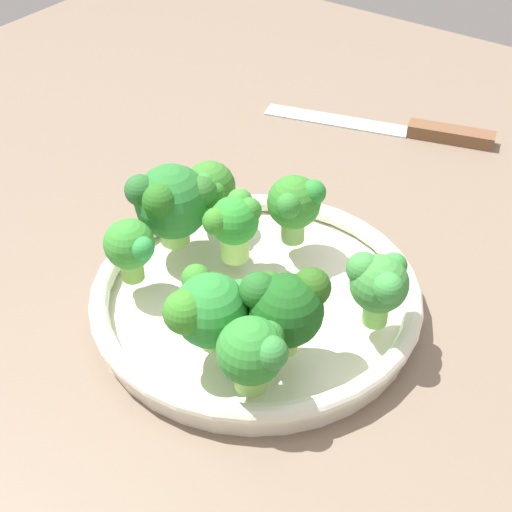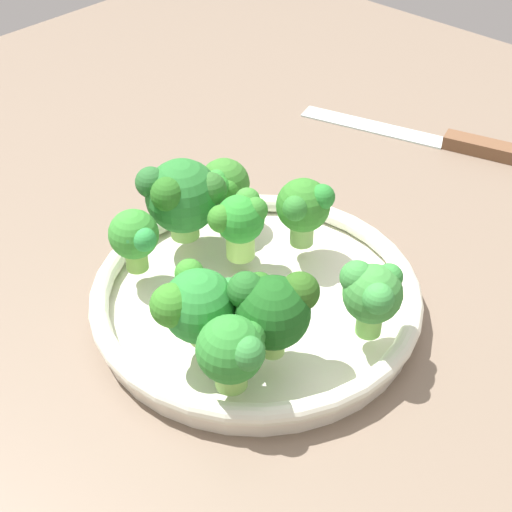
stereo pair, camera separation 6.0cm
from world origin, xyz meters
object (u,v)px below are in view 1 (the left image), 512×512
Objects in this scene: broccoli_floret_3 at (209,189)px; broccoli_floret_4 at (286,306)px; broccoli_floret_0 at (379,283)px; broccoli_floret_7 at (254,352)px; broccoli_floret_8 at (130,247)px; broccoli_floret_6 at (296,204)px; broccoli_floret_2 at (234,221)px; broccoli_floret_1 at (172,202)px; broccoli_floret_5 at (209,309)px; knife at (409,129)px; bowl at (256,298)px.

broccoli_floret_3 is 17.58cm from broccoli_floret_4.
broccoli_floret_0 reaches higher than broccoli_floret_7.
broccoli_floret_3 is at bearing -88.95° from broccoli_floret_8.
broccoli_floret_4 is 13.05cm from broccoli_floret_6.
broccoli_floret_8 is (4.99, 7.17, -0.34)cm from broccoli_floret_2.
broccoli_floret_1 is (18.98, 1.24, 0.38)cm from broccoli_floret_0.
knife is at bearing -84.19° from broccoli_floret_5.
broccoli_floret_5 is at bearing 95.81° from knife.
broccoli_floret_4 is 14.45cm from broccoli_floret_8.
broccoli_floret_8 is (-0.46, 5.73, -0.94)cm from broccoli_floret_1.
broccoli_floret_3 is 10.44cm from broccoli_floret_8.
broccoli_floret_2 is 1.02× the size of broccoli_floret_7.
broccoli_floret_6 is (0.70, -6.77, 5.32)cm from bowl.
knife is at bearing -100.07° from broccoli_floret_1.
bowl is 11.20cm from broccoli_floret_3.
bowl is 1.04× the size of knife.
broccoli_floret_4 reaches higher than bowl.
broccoli_floret_1 is 1.18× the size of broccoli_floret_6.
broccoli_floret_7 reaches higher than bowl.
broccoli_floret_6 is 17.18cm from broccoli_floret_7.
broccoli_floret_5 is 14.40cm from broccoli_floret_6.
broccoli_floret_3 is at bearing -33.73° from broccoli_floret_4.
broccoli_floret_4 is 1.07× the size of broccoli_floret_6.
broccoli_floret_5 reaches higher than broccoli_floret_8.
broccoli_floret_8 is at bearing 56.66° from broccoli_floret_6.
broccoli_floret_7 is (-0.38, 4.43, -0.74)cm from broccoli_floret_4.
bowl is at bearing 149.31° from broccoli_floret_3.
broccoli_floret_3 is 0.79× the size of broccoli_floret_5.
broccoli_floret_0 is 0.83× the size of broccoli_floret_1.
broccoli_floret_1 is 5.67cm from broccoli_floret_2.
broccoli_floret_5 is at bearing 32.89° from broccoli_floret_4.
broccoli_floret_4 is 4.50cm from broccoli_floret_7.
broccoli_floret_5 is (-1.22, 7.50, 5.05)cm from bowl.
broccoli_floret_2 reaches higher than broccoli_floret_8.
broccoli_floret_3 is 0.81× the size of broccoli_floret_4.
broccoli_floret_7 is at bearing 113.69° from broccoli_floret_6.
knife is (2.33, -27.61, -6.26)cm from broccoli_floret_6.
broccoli_floret_2 is (-5.45, -1.44, -0.60)cm from broccoli_floret_1.
broccoli_floret_1 is at bearing 3.74° from broccoli_floret_0.
broccoli_floret_0 reaches higher than knife.
broccoli_floret_8 is (9.82, -2.28, -0.24)cm from broccoli_floret_5.
broccoli_floret_1 reaches higher than broccoli_floret_6.
broccoli_floret_6 is (10.64, -5.03, -0.05)cm from broccoli_floret_0.
broccoli_floret_4 is at bearing 146.27° from broccoli_floret_3.
bowl is 34.52cm from knife.
broccoli_floret_1 is 1.36× the size of broccoli_floret_3.
broccoli_floret_4 is at bearing 142.05° from bowl.
broccoli_floret_0 is at bearing 154.71° from broccoli_floret_6.
broccoli_floret_0 is 11.76cm from broccoli_floret_6.
broccoli_floret_8 is at bearing 31.30° from bowl.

